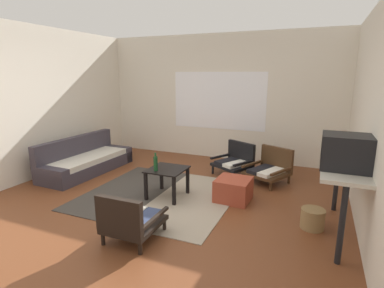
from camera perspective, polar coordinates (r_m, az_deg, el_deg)
name	(u,v)px	position (r m, az deg, el deg)	size (l,w,h in m)	color
ground_plane	(149,210)	(4.36, -8.03, -12.29)	(7.80, 7.80, 0.00)	brown
far_wall_with_window	(219,98)	(6.76, 5.18, 8.69)	(5.60, 0.13, 2.70)	silver
side_wall_right	(380,124)	(3.74, 31.86, 3.27)	(0.12, 6.60, 2.70)	silver
side_wall_left	(22,104)	(6.01, -29.36, 6.54)	(0.12, 6.60, 2.70)	silver
area_rug	(160,195)	(4.85, -5.99, -9.47)	(2.24, 2.19, 0.01)	#38332D
couch	(85,161)	(6.23, -19.44, -3.04)	(0.76, 1.93, 0.67)	#38333D
coffee_table	(167,175)	(4.65, -4.70, -5.78)	(0.55, 0.56, 0.46)	black
armchair_by_window	(235,160)	(5.77, 8.11, -2.99)	(0.82, 0.79, 0.60)	black
armchair_striped_foreground	(130,220)	(3.58, -11.58, -13.87)	(0.57, 0.64, 0.60)	black
armchair_corner	(270,168)	(5.49, 14.47, -4.31)	(0.84, 0.84, 0.59)	#472D19
ottoman_orange	(233,190)	(4.63, 7.79, -8.49)	(0.49, 0.49, 0.34)	#993D28
console_shelf	(342,171)	(3.89, 26.43, -4.50)	(0.47, 1.45, 0.88)	beige
crt_television	(346,152)	(3.57, 27.03, -1.31)	(0.49, 0.42, 0.37)	black
clay_vase	(343,147)	(4.12, 26.53, -0.45)	(0.21, 0.21, 0.31)	#A87047
glass_bottle	(156,163)	(4.51, -6.87, -3.62)	(0.06, 0.06, 0.27)	#194723
wicker_basket	(313,219)	(4.10, 21.76, -12.93)	(0.28, 0.28, 0.25)	olive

